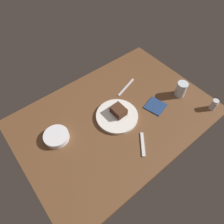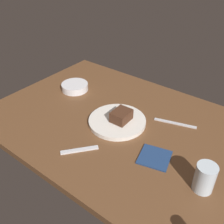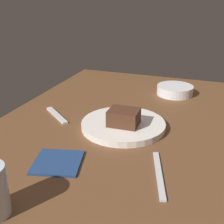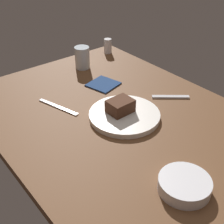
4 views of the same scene
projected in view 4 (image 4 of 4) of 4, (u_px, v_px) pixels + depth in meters
The scene contains 9 objects.
dining_table at pixel (122, 122), 113.62cm from camera, with size 120.00×84.00×3.00cm, color brown.
dessert_plate at pixel (124, 115), 113.05cm from camera, with size 25.90×25.90×1.93cm, color white.
chocolate_cake_slice at pixel (120, 106), 111.85cm from camera, with size 7.09×8.93×4.81cm, color #472819.
salt_shaker at pixel (108, 46), 162.19cm from camera, with size 4.04×4.04×7.54cm.
water_glass at pixel (82, 58), 145.89cm from camera, with size 6.92×6.92×10.40cm, color silver.
side_bowl at pixel (184, 185), 83.38cm from camera, with size 14.40×14.40×3.62cm, color silver.
dessert_spoon at pixel (171, 97), 125.13cm from camera, with size 15.00×1.80×0.70cm, color silver.
butter_knife at pixel (58, 107), 118.96cm from camera, with size 19.00×1.40×0.50cm, color silver.
folded_napkin at pixel (103, 84), 134.14cm from camera, with size 11.52×11.51×0.60cm, color navy.
Camera 4 is at (-70.17, 60.91, 67.08)cm, focal length 49.74 mm.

